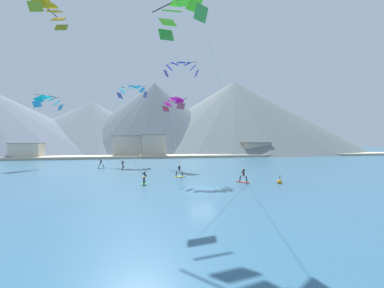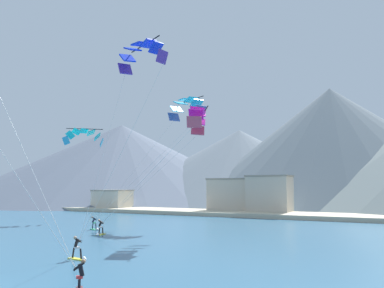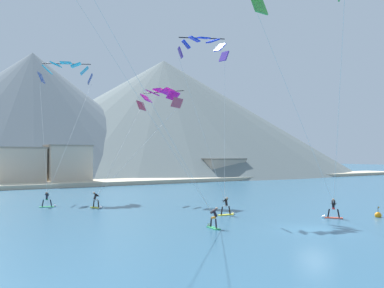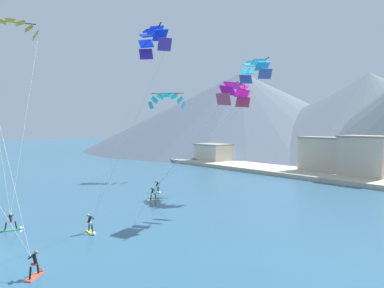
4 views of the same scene
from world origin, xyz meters
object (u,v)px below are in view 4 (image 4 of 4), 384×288
(kitesurfer_far_right, at_px, (152,197))
(parafoil_kite_near_trail, at_px, (11,28))
(parafoil_kite_distant_high_outer, at_px, (167,100))
(kitesurfer_near_trail, at_px, (14,225))
(parafoil_kite_far_left, at_px, (254,69))
(parafoil_kite_near_lead, at_px, (152,40))
(kitesurfer_mid_center, at_px, (36,268))
(kitesurfer_far_left, at_px, (158,189))
(parafoil_kite_far_right, at_px, (235,92))
(kitesurfer_near_lead, at_px, (91,228))

(kitesurfer_far_right, xyz_separation_m, parafoil_kite_near_trail, (-7.51, -13.16, 19.02))
(parafoil_kite_distant_high_outer, bearing_deg, kitesurfer_near_trail, -57.42)
(parafoil_kite_far_left, height_order, parafoil_kite_distant_high_outer, parafoil_kite_far_left)
(parafoil_kite_near_lead, xyz_separation_m, parafoil_kite_near_trail, (-16.56, -7.53, 3.16))
(kitesurfer_near_trail, distance_m, kitesurfer_mid_center, 11.30)
(kitesurfer_far_left, bearing_deg, parafoil_kite_near_lead, -35.18)
(kitesurfer_far_right, bearing_deg, parafoil_kite_far_left, 84.89)
(kitesurfer_far_left, relative_size, parafoil_kite_distant_high_outer, 0.30)
(kitesurfer_mid_center, distance_m, parafoil_kite_far_right, 25.03)
(kitesurfer_mid_center, height_order, parafoil_kite_far_left, parafoil_kite_far_left)
(kitesurfer_mid_center, distance_m, parafoil_kite_distant_high_outer, 44.41)
(kitesurfer_near_lead, relative_size, parafoil_kite_far_left, 0.11)
(kitesurfer_near_trail, xyz_separation_m, kitesurfer_mid_center, (11.21, -1.41, 0.05))
(kitesurfer_near_lead, bearing_deg, kitesurfer_mid_center, -44.95)
(kitesurfer_near_trail, height_order, kitesurfer_far_right, kitesurfer_far_right)
(kitesurfer_near_lead, distance_m, kitesurfer_far_left, 18.71)
(kitesurfer_near_lead, relative_size, parafoil_kite_near_lead, 0.11)
(kitesurfer_far_left, bearing_deg, kitesurfer_near_lead, -50.79)
(kitesurfer_far_right, relative_size, parafoil_kite_near_trail, 0.09)
(kitesurfer_mid_center, distance_m, parafoil_kite_far_left, 39.15)
(kitesurfer_far_right, distance_m, parafoil_kite_near_trail, 24.31)
(parafoil_kite_far_left, relative_size, parafoil_kite_distant_high_outer, 2.77)
(kitesurfer_near_trail, relative_size, parafoil_kite_far_right, 0.15)
(kitesurfer_far_left, distance_m, kitesurfer_far_right, 5.15)
(parafoil_kite_near_trail, bearing_deg, kitesurfer_mid_center, -10.55)
(kitesurfer_near_trail, xyz_separation_m, parafoil_kite_far_left, (-1.51, 31.86, 16.30))
(kitesurfer_far_right, relative_size, parafoil_kite_far_left, 0.11)
(kitesurfer_near_trail, relative_size, parafoil_kite_distant_high_outer, 0.30)
(kitesurfer_mid_center, bearing_deg, parafoil_kite_far_left, 110.93)
(kitesurfer_far_right, relative_size, parafoil_kite_distant_high_outer, 0.30)
(parafoil_kite_near_trail, relative_size, parafoil_kite_distant_high_outer, 3.19)
(parafoil_kite_far_left, bearing_deg, parafoil_kite_far_right, -56.12)
(kitesurfer_far_left, xyz_separation_m, parafoil_kite_distant_high_outer, (-11.76, 9.77, 12.76))
(kitesurfer_near_lead, height_order, kitesurfer_mid_center, kitesurfer_mid_center)
(kitesurfer_near_trail, distance_m, kitesurfer_far_right, 16.05)
(parafoil_kite_near_trail, height_order, parafoil_kite_far_right, parafoil_kite_near_trail)
(kitesurfer_far_right, bearing_deg, parafoil_kite_near_lead, -31.87)
(kitesurfer_far_left, distance_m, parafoil_kite_near_trail, 25.54)
(kitesurfer_far_left, relative_size, kitesurfer_far_right, 0.99)
(kitesurfer_far_left, xyz_separation_m, parafoil_kite_near_trail, (-3.69, -16.61, 19.05))
(parafoil_kite_near_lead, xyz_separation_m, parafoil_kite_far_left, (-7.62, 21.70, 0.38))
(parafoil_kite_near_lead, height_order, parafoil_kite_near_trail, parafoil_kite_near_trail)
(kitesurfer_near_trail, distance_m, parafoil_kite_distant_high_outer, 36.72)
(kitesurfer_near_trail, height_order, parafoil_kite_distant_high_outer, parafoil_kite_distant_high_outer)
(parafoil_kite_near_lead, height_order, parafoil_kite_distant_high_outer, parafoil_kite_near_lead)
(parafoil_kite_distant_high_outer, bearing_deg, kitesurfer_far_right, -40.31)
(parafoil_kite_near_lead, bearing_deg, parafoil_kite_far_right, 88.32)
(kitesurfer_mid_center, bearing_deg, kitesurfer_near_trail, 172.81)
(kitesurfer_near_lead, distance_m, kitesurfer_far_right, 13.64)
(kitesurfer_mid_center, xyz_separation_m, parafoil_kite_far_right, (-4.82, 21.50, 11.87))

